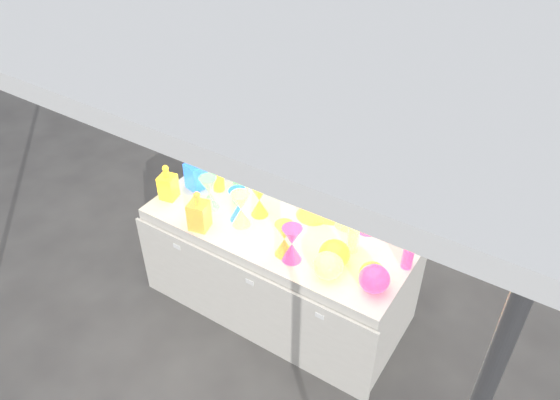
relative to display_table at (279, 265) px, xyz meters
The scene contains 30 objects.
ground 0.37m from the display_table, 90.00° to the left, with size 80.00×80.00×0.00m, color #5D5A56.
display_table is the anchor object (origin of this frame).
cardboard_box_closed 2.52m from the display_table, 84.16° to the left, with size 0.57×0.41×0.41m, color #A37749.
cardboard_box_flat 2.22m from the display_table, 70.52° to the left, with size 0.67×0.48×0.06m, color #A37749.
bottle_1 0.82m from the display_table, 147.99° to the left, with size 0.09×0.09×0.38m, color #178040, non-canonical shape.
bottle_4 0.71m from the display_table, 156.56° to the left, with size 0.08×0.08×0.32m, color #157184, non-canonical shape.
bottle_5 0.70m from the display_table, 169.47° to the left, with size 0.09×0.09×0.42m, color #AC229F, non-canonical shape.
bottle_6 0.79m from the display_table, behind, with size 0.08×0.08×0.33m, color #BC3311, non-canonical shape.
bottle_7 0.72m from the display_table, 143.93° to the left, with size 0.08×0.08×0.35m, color #178040, non-canonical shape.
decanter_0 0.97m from the display_table, 168.32° to the right, with size 0.11×0.11×0.27m, color #BC3311, non-canonical shape.
decanter_1 0.74m from the display_table, 144.43° to the right, with size 0.12×0.12×0.29m, color #FFAD1A, non-canonical shape.
decanter_2 0.89m from the display_table, behind, with size 0.12×0.12×0.29m, color #178040, non-canonical shape.
hourglass_0 0.57m from the display_table, 50.84° to the right, with size 0.12×0.12×0.24m, color #FFAD1A, non-canonical shape.
hourglass_1 0.60m from the display_table, 43.94° to the right, with size 0.12×0.12×0.25m, color #1D3DAB, non-canonical shape.
hourglass_2 0.56m from the display_table, 149.25° to the right, with size 0.12×0.12×0.25m, color #157184, non-canonical shape.
hourglass_3 0.71m from the display_table, 168.58° to the right, with size 0.12×0.12×0.25m, color #AC229F, non-canonical shape.
hourglass_4 0.52m from the display_table, behind, with size 0.12×0.12×0.24m, color #BC3311, non-canonical shape.
hourglass_5 0.57m from the display_table, 159.13° to the right, with size 0.12×0.12×0.24m, color #178040, non-canonical shape.
globe_0 0.67m from the display_table, 15.71° to the right, with size 0.19×0.19×0.15m, color #BC3311, non-canonical shape.
globe_1 0.71m from the display_table, 25.64° to the right, with size 0.18×0.18×0.15m, color #157184, non-canonical shape.
globe_2 0.87m from the display_table, 11.02° to the right, with size 0.15×0.15×0.12m, color #FFAD1A, non-canonical shape.
globe_3 0.91m from the display_table, 13.75° to the right, with size 0.18×0.18×0.14m, color #1D3DAB, non-canonical shape.
lampshade_0 0.57m from the display_table, 56.60° to the left, with size 0.23×0.23×0.28m, color #E1F734, non-canonical shape.
lampshade_1 0.64m from the display_table, 50.99° to the left, with size 0.25×0.25×0.29m, color #E1F734, non-canonical shape.
lampshade_2 0.76m from the display_table, 30.00° to the left, with size 0.19×0.19×0.23m, color #1D3DAB, non-canonical shape.
lampshade_3 0.71m from the display_table, 37.08° to the left, with size 0.25×0.25×0.29m, color #157184, non-canonical shape.
bottle_8 0.85m from the display_table, 32.51° to the left, with size 0.06×0.06×0.25m, color #178040, non-canonical shape.
bottle_9 0.91m from the display_table, 28.50° to the left, with size 0.06×0.06×0.27m, color #FFAD1A, non-canonical shape.
bottle_10 1.01m from the display_table, ahead, with size 0.07×0.07×0.30m, color #1D3DAB, non-canonical shape.
bottle_11 0.74m from the display_table, ahead, with size 0.07×0.07×0.31m, color #157184, non-canonical shape.
Camera 1 is at (1.50, -2.32, 3.09)m, focal length 35.00 mm.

